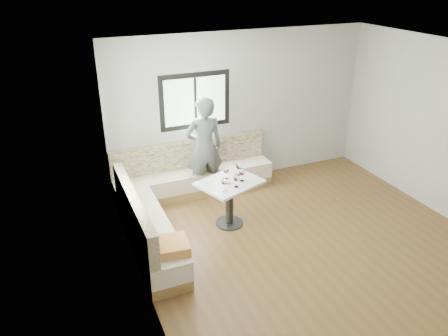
{
  "coord_description": "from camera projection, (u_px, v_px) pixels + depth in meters",
  "views": [
    {
      "loc": [
        -3.32,
        -4.51,
        3.82
      ],
      "look_at": [
        -0.94,
        1.1,
        0.96
      ],
      "focal_mm": 35.0,
      "sensor_mm": 36.0,
      "label": 1
    }
  ],
  "objects": [
    {
      "name": "table",
      "position": [
        230.0,
        193.0,
        6.84
      ],
      "size": [
        1.11,
        0.99,
        0.76
      ],
      "rotation": [
        0.0,
        0.0,
        0.35
      ],
      "color": "black",
      "rests_on": "ground"
    },
    {
      "name": "wine_glass_e",
      "position": [
        239.0,
        166.0,
        6.92
      ],
      "size": [
        0.09,
        0.09,
        0.21
      ],
      "color": "white",
      "rests_on": "table"
    },
    {
      "name": "olive_ramekin",
      "position": [
        228.0,
        182.0,
        6.71
      ],
      "size": [
        0.09,
        0.09,
        0.04
      ],
      "color": "white",
      "rests_on": "table"
    },
    {
      "name": "wine_glass_d",
      "position": [
        226.0,
        170.0,
        6.79
      ],
      "size": [
        0.09,
        0.09,
        0.21
      ],
      "color": "white",
      "rests_on": "table"
    },
    {
      "name": "wine_glass_c",
      "position": [
        242.0,
        172.0,
        6.72
      ],
      "size": [
        0.09,
        0.09,
        0.21
      ],
      "color": "white",
      "rests_on": "table"
    },
    {
      "name": "wine_glass_a",
      "position": [
        224.0,
        182.0,
        6.43
      ],
      "size": [
        0.09,
        0.09,
        0.21
      ],
      "color": "white",
      "rests_on": "table"
    },
    {
      "name": "person",
      "position": [
        204.0,
        148.0,
        7.59
      ],
      "size": [
        0.69,
        0.47,
        1.83
      ],
      "primitive_type": "imported",
      "rotation": [
        0.0,
        0.0,
        3.09
      ],
      "color": "#4B5050",
      "rests_on": "ground"
    },
    {
      "name": "room",
      "position": [
        311.0,
        157.0,
        6.0
      ],
      "size": [
        5.01,
        5.01,
        2.81
      ],
      "color": "brown",
      "rests_on": "ground"
    },
    {
      "name": "banquette",
      "position": [
        176.0,
        197.0,
        7.2
      ],
      "size": [
        2.9,
        2.8,
        0.95
      ],
      "color": "olive",
      "rests_on": "ground"
    },
    {
      "name": "wine_glass_b",
      "position": [
        236.0,
        178.0,
        6.54
      ],
      "size": [
        0.09,
        0.09,
        0.21
      ],
      "color": "white",
      "rests_on": "table"
    }
  ]
}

